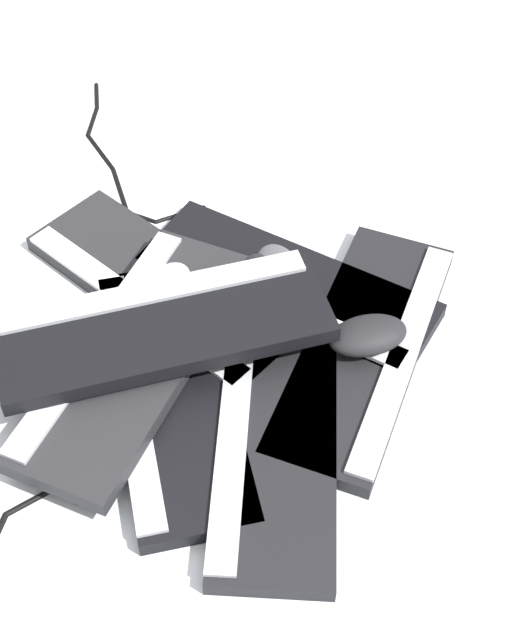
{
  "coord_description": "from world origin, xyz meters",
  "views": [
    {
      "loc": [
        -0.79,
        -0.26,
        0.97
      ],
      "look_at": [
        -0.05,
        0.06,
        0.04
      ],
      "focal_mm": 50.0,
      "sensor_mm": 36.0,
      "label": 1
    }
  ],
  "objects_px": {
    "keyboard_6": "(164,327)",
    "mouse_1": "(368,335)",
    "keyboard_0": "(286,287)",
    "mouse_5": "(273,278)",
    "keyboard_2": "(170,391)",
    "keyboard_4": "(366,348)",
    "mouse_0": "(279,272)",
    "keyboard_1": "(161,287)",
    "keyboard_3": "(275,430)",
    "mouse_2": "(164,290)",
    "keyboard_5": "(135,355)"
  },
  "relations": [
    {
      "from": "keyboard_6",
      "to": "mouse_5",
      "type": "height_order",
      "value": "keyboard_6"
    },
    {
      "from": "keyboard_4",
      "to": "mouse_0",
      "type": "distance_m",
      "value": 0.17
    },
    {
      "from": "keyboard_1",
      "to": "mouse_2",
      "type": "height_order",
      "value": "mouse_2"
    },
    {
      "from": "mouse_5",
      "to": "keyboard_1",
      "type": "bearing_deg",
      "value": -136.62
    },
    {
      "from": "keyboard_3",
      "to": "keyboard_6",
      "type": "distance_m",
      "value": 0.2
    },
    {
      "from": "keyboard_5",
      "to": "mouse_5",
      "type": "xyz_separation_m",
      "value": [
        0.2,
        -0.12,
        0.01
      ]
    },
    {
      "from": "keyboard_4",
      "to": "keyboard_6",
      "type": "bearing_deg",
      "value": 116.0
    },
    {
      "from": "keyboard_6",
      "to": "keyboard_1",
      "type": "bearing_deg",
      "value": 31.57
    },
    {
      "from": "keyboard_3",
      "to": "mouse_0",
      "type": "height_order",
      "value": "mouse_0"
    },
    {
      "from": "mouse_1",
      "to": "mouse_2",
      "type": "xyz_separation_m",
      "value": [
        -0.04,
        0.29,
        0.0
      ]
    },
    {
      "from": "mouse_2",
      "to": "keyboard_6",
      "type": "bearing_deg",
      "value": 29.54
    },
    {
      "from": "keyboard_6",
      "to": "mouse_1",
      "type": "bearing_deg",
      "value": -65.64
    },
    {
      "from": "keyboard_2",
      "to": "mouse_1",
      "type": "bearing_deg",
      "value": -52.49
    },
    {
      "from": "keyboard_5",
      "to": "mouse_5",
      "type": "bearing_deg",
      "value": -30.55
    },
    {
      "from": "mouse_1",
      "to": "keyboard_1",
      "type": "bearing_deg",
      "value": 141.19
    },
    {
      "from": "keyboard_4",
      "to": "mouse_0",
      "type": "relative_size",
      "value": 4.04
    },
    {
      "from": "keyboard_5",
      "to": "mouse_1",
      "type": "height_order",
      "value": "mouse_1"
    },
    {
      "from": "keyboard_5",
      "to": "mouse_0",
      "type": "distance_m",
      "value": 0.24
    },
    {
      "from": "keyboard_3",
      "to": "mouse_2",
      "type": "distance_m",
      "value": 0.26
    },
    {
      "from": "keyboard_2",
      "to": "mouse_5",
      "type": "bearing_deg",
      "value": -15.31
    },
    {
      "from": "keyboard_5",
      "to": "keyboard_6",
      "type": "height_order",
      "value": "keyboard_6"
    },
    {
      "from": "mouse_1",
      "to": "mouse_0",
      "type": "bearing_deg",
      "value": 118.68
    },
    {
      "from": "keyboard_2",
      "to": "keyboard_1",
      "type": "bearing_deg",
      "value": 31.22
    },
    {
      "from": "keyboard_0",
      "to": "mouse_1",
      "type": "height_order",
      "value": "mouse_1"
    },
    {
      "from": "keyboard_2",
      "to": "keyboard_4",
      "type": "xyz_separation_m",
      "value": [
        0.17,
        -0.21,
        0.0
      ]
    },
    {
      "from": "keyboard_4",
      "to": "mouse_1",
      "type": "distance_m",
      "value": 0.04
    },
    {
      "from": "keyboard_3",
      "to": "mouse_1",
      "type": "xyz_separation_m",
      "value": [
        0.17,
        -0.06,
        0.04
      ]
    },
    {
      "from": "keyboard_0",
      "to": "keyboard_3",
      "type": "height_order",
      "value": "same"
    },
    {
      "from": "keyboard_5",
      "to": "keyboard_1",
      "type": "bearing_deg",
      "value": 15.44
    },
    {
      "from": "keyboard_2",
      "to": "keyboard_5",
      "type": "bearing_deg",
      "value": 74.45
    },
    {
      "from": "keyboard_3",
      "to": "keyboard_6",
      "type": "bearing_deg",
      "value": 73.08
    },
    {
      "from": "mouse_1",
      "to": "keyboard_6",
      "type": "bearing_deg",
      "value": 164.96
    },
    {
      "from": "keyboard_3",
      "to": "keyboard_5",
      "type": "relative_size",
      "value": 1.06
    },
    {
      "from": "mouse_1",
      "to": "mouse_5",
      "type": "distance_m",
      "value": 0.17
    },
    {
      "from": "keyboard_5",
      "to": "keyboard_2",
      "type": "bearing_deg",
      "value": -105.55
    },
    {
      "from": "keyboard_0",
      "to": "keyboard_3",
      "type": "relative_size",
      "value": 0.98
    },
    {
      "from": "keyboard_0",
      "to": "mouse_1",
      "type": "relative_size",
      "value": 4.14
    },
    {
      "from": "keyboard_0",
      "to": "keyboard_4",
      "type": "xyz_separation_m",
      "value": [
        -0.06,
        -0.14,
        0.0
      ]
    },
    {
      "from": "keyboard_4",
      "to": "mouse_2",
      "type": "relative_size",
      "value": 4.04
    },
    {
      "from": "keyboard_0",
      "to": "keyboard_4",
      "type": "bearing_deg",
      "value": -113.34
    },
    {
      "from": "keyboard_1",
      "to": "mouse_1",
      "type": "height_order",
      "value": "mouse_1"
    },
    {
      "from": "mouse_0",
      "to": "mouse_5",
      "type": "height_order",
      "value": "same"
    },
    {
      "from": "keyboard_5",
      "to": "keyboard_6",
      "type": "xyz_separation_m",
      "value": [
        0.04,
        -0.03,
        0.03
      ]
    },
    {
      "from": "keyboard_3",
      "to": "keyboard_4",
      "type": "xyz_separation_m",
      "value": [
        0.18,
        -0.06,
        0.0
      ]
    },
    {
      "from": "keyboard_3",
      "to": "mouse_5",
      "type": "xyz_separation_m",
      "value": [
        0.22,
        0.09,
        0.04
      ]
    },
    {
      "from": "keyboard_0",
      "to": "mouse_1",
      "type": "distance_m",
      "value": 0.17
    },
    {
      "from": "keyboard_4",
      "to": "keyboard_6",
      "type": "height_order",
      "value": "keyboard_6"
    },
    {
      "from": "mouse_0",
      "to": "mouse_2",
      "type": "distance_m",
      "value": 0.17
    },
    {
      "from": "keyboard_5",
      "to": "mouse_0",
      "type": "bearing_deg",
      "value": -29.49
    },
    {
      "from": "keyboard_3",
      "to": "keyboard_5",
      "type": "bearing_deg",
      "value": 85.05
    }
  ]
}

